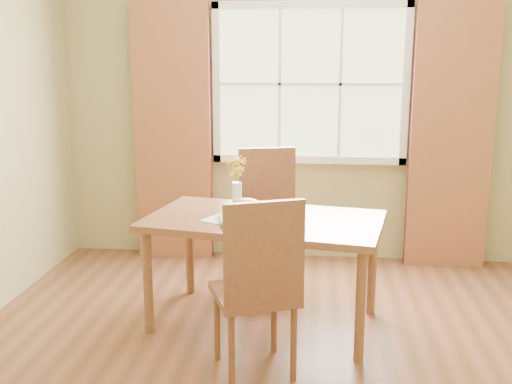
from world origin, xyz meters
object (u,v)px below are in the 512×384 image
Objects in this scene: dining_table at (264,229)px; flower_vase at (237,177)px; water_glass at (294,217)px; croissant_sandwich at (246,209)px; chair_far at (269,212)px; chair_near at (259,282)px.

flower_vase is at bearing 137.57° from dining_table.
croissant_sandwich is at bearing 171.97° from water_glass.
croissant_sandwich is at bearing -110.79° from chair_far.
croissant_sandwich is (-0.08, -0.81, 0.23)m from chair_far.
flower_vase is (-0.25, 0.98, 0.37)m from chair_near.
flower_vase is (-0.11, 0.39, 0.12)m from croissant_sandwich.
dining_table is at bearing 42.57° from croissant_sandwich.
chair_near is 0.97× the size of chair_far.
water_glass is at bearing -46.40° from flower_vase.
chair_far reaches higher than water_glass.
chair_far is at bearing 102.39° from dining_table.
croissant_sandwich is at bearing -124.11° from dining_table.
water_glass is (0.16, 0.55, 0.21)m from chair_near.
croissant_sandwich is 0.53× the size of flower_vase.
water_glass is (0.20, -0.15, 0.12)m from dining_table.
flower_vase is at bearing -129.00° from chair_far.
croissant_sandwich is (-0.10, -0.11, 0.16)m from dining_table.
chair_near is at bearing -79.90° from croissant_sandwich.
chair_near reaches higher than dining_table.
chair_far is at bearing 104.38° from water_glass.
chair_near reaches higher than croissant_sandwich.
flower_vase is (-0.41, 0.43, 0.16)m from water_glass.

